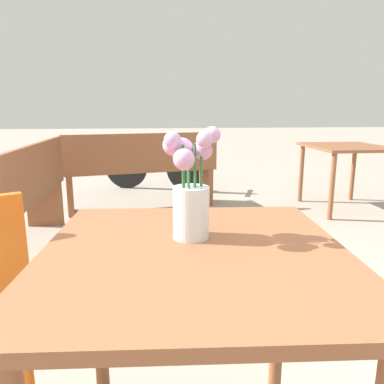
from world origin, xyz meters
TOP-DOWN VIEW (x-y plane):
  - table_front at (0.00, -0.00)m, footprint 0.84×0.87m
  - flower_vase at (-0.00, 0.09)m, footprint 0.16×0.15m
  - bench_near at (-1.07, 1.93)m, footprint 0.37×1.64m
  - bench_middle at (-0.23, 3.17)m, footprint 1.69×0.69m
  - table_back at (1.99, 2.97)m, footprint 0.79×0.90m
  - bicycle at (-0.06, 4.17)m, footprint 1.47×0.65m

SIDE VIEW (x-z plane):
  - bicycle at x=-0.06m, z-range -0.03..0.70m
  - bench_near at x=-1.07m, z-range 0.04..0.89m
  - bench_middle at x=-0.23m, z-range 0.04..0.89m
  - table_back at x=1.99m, z-range 0.25..0.96m
  - table_front at x=0.00m, z-range 0.26..1.02m
  - flower_vase at x=0.00m, z-range 0.73..1.04m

